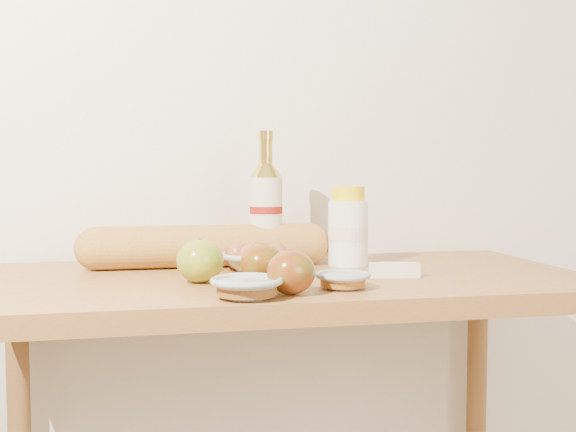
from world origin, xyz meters
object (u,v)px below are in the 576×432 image
at_px(egg_bowl, 259,259).
at_px(table, 285,335).
at_px(bourbon_bottle, 266,211).
at_px(cream_bottle, 348,229).
at_px(baguette, 206,246).

bearing_deg(egg_bowl, table, -61.02).
bearing_deg(egg_bowl, bourbon_bottle, 69.52).
relative_size(bourbon_bottle, cream_bottle, 1.69).
bearing_deg(table, baguette, 135.68).
xyz_separation_m(table, baguette, (-0.14, 0.14, 0.17)).
bearing_deg(egg_bowl, baguette, 146.40).
distance_m(table, cream_bottle, 0.28).
bearing_deg(cream_bottle, egg_bowl, -150.52).
bearing_deg(cream_bottle, table, -127.35).
bearing_deg(bourbon_bottle, cream_bottle, -12.97).
xyz_separation_m(table, egg_bowl, (-0.04, 0.07, 0.15)).
relative_size(table, egg_bowl, 5.86).
relative_size(egg_bowl, baguette, 0.37).
bearing_deg(cream_bottle, bourbon_bottle, -173.87).
distance_m(bourbon_bottle, cream_bottle, 0.18).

